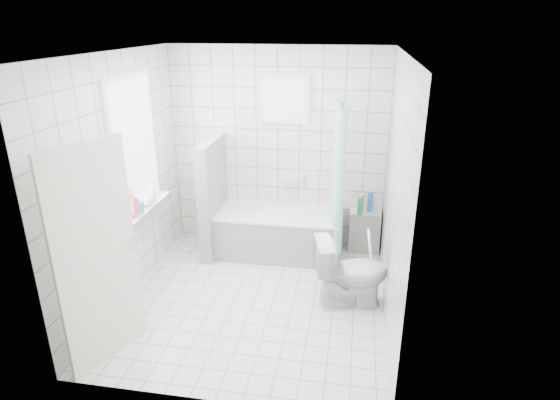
# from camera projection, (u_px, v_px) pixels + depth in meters

# --- Properties ---
(ground) EXTENTS (3.00, 3.00, 0.00)m
(ground) POSITION_uv_depth(u_px,v_px,m) (255.00, 299.00, 5.16)
(ground) COLOR white
(ground) RESTS_ON ground
(ceiling) EXTENTS (3.00, 3.00, 0.00)m
(ceiling) POSITION_uv_depth(u_px,v_px,m) (249.00, 53.00, 4.22)
(ceiling) COLOR white
(ceiling) RESTS_ON ground
(wall_back) EXTENTS (2.80, 0.02, 2.60)m
(wall_back) POSITION_uv_depth(u_px,v_px,m) (278.00, 149.00, 6.07)
(wall_back) COLOR white
(wall_back) RESTS_ON ground
(wall_front) EXTENTS (2.80, 0.02, 2.60)m
(wall_front) POSITION_uv_depth(u_px,v_px,m) (206.00, 259.00, 3.31)
(wall_front) COLOR white
(wall_front) RESTS_ON ground
(wall_left) EXTENTS (0.02, 3.00, 2.60)m
(wall_left) POSITION_uv_depth(u_px,v_px,m) (122.00, 180.00, 4.91)
(wall_left) COLOR white
(wall_left) RESTS_ON ground
(wall_right) EXTENTS (0.02, 3.00, 2.60)m
(wall_right) POSITION_uv_depth(u_px,v_px,m) (395.00, 196.00, 4.47)
(wall_right) COLOR white
(wall_right) RESTS_ON ground
(window_left) EXTENTS (0.01, 0.90, 1.40)m
(window_left) POSITION_uv_depth(u_px,v_px,m) (136.00, 146.00, 5.07)
(window_left) COLOR white
(window_left) RESTS_ON wall_left
(window_back) EXTENTS (0.50, 0.01, 0.50)m
(window_back) POSITION_uv_depth(u_px,v_px,m) (285.00, 100.00, 5.78)
(window_back) COLOR white
(window_back) RESTS_ON wall_back
(window_sill) EXTENTS (0.18, 1.02, 0.08)m
(window_sill) POSITION_uv_depth(u_px,v_px,m) (147.00, 209.00, 5.33)
(window_sill) COLOR white
(window_sill) RESTS_ON wall_left
(door) EXTENTS (0.33, 0.76, 2.00)m
(door) POSITION_uv_depth(u_px,v_px,m) (97.00, 258.00, 3.95)
(door) COLOR silver
(door) RESTS_ON ground
(bathtub) EXTENTS (1.58, 0.77, 0.58)m
(bathtub) POSITION_uv_depth(u_px,v_px,m) (279.00, 232.00, 6.08)
(bathtub) COLOR white
(bathtub) RESTS_ON ground
(partition_wall) EXTENTS (0.15, 0.85, 1.50)m
(partition_wall) POSITION_uv_depth(u_px,v_px,m) (213.00, 197.00, 6.00)
(partition_wall) COLOR white
(partition_wall) RESTS_ON ground
(tiled_ledge) EXTENTS (0.40, 0.24, 0.55)m
(tiled_ledge) POSITION_uv_depth(u_px,v_px,m) (364.00, 231.00, 6.15)
(tiled_ledge) COLOR white
(tiled_ledge) RESTS_ON ground
(toilet) EXTENTS (0.84, 0.61, 0.78)m
(toilet) POSITION_uv_depth(u_px,v_px,m) (351.00, 272.00, 4.93)
(toilet) COLOR white
(toilet) RESTS_ON ground
(curtain_rod) EXTENTS (0.02, 0.80, 0.02)m
(curtain_rod) POSITION_uv_depth(u_px,v_px,m) (342.00, 102.00, 5.32)
(curtain_rod) COLOR silver
(curtain_rod) RESTS_ON wall_back
(shower_curtain) EXTENTS (0.14, 0.48, 1.78)m
(shower_curtain) POSITION_uv_depth(u_px,v_px,m) (338.00, 180.00, 5.53)
(shower_curtain) COLOR #45C5CC
(shower_curtain) RESTS_ON curtain_rod
(tub_faucet) EXTENTS (0.18, 0.06, 0.06)m
(tub_faucet) POSITION_uv_depth(u_px,v_px,m) (291.00, 184.00, 6.17)
(tub_faucet) COLOR silver
(tub_faucet) RESTS_ON wall_back
(sill_bottles) EXTENTS (0.19, 0.60, 0.31)m
(sill_bottles) POSITION_uv_depth(u_px,v_px,m) (142.00, 198.00, 5.18)
(sill_bottles) COLOR white
(sill_bottles) RESTS_ON window_sill
(ledge_bottles) EXTENTS (0.19, 0.19, 0.26)m
(ledge_bottles) POSITION_uv_depth(u_px,v_px,m) (364.00, 204.00, 6.00)
(ledge_bottles) COLOR blue
(ledge_bottles) RESTS_ON tiled_ledge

